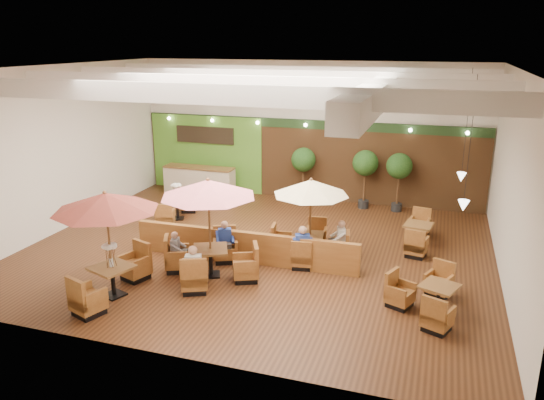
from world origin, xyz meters
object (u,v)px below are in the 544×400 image
at_px(topiary_1, 365,165).
at_px(diner_1, 225,237).
at_px(service_counter, 199,181).
at_px(diner_3, 302,243).
at_px(table_1, 209,211).
at_px(table_3, 177,206).
at_px(diner_2, 177,247).
at_px(topiary_0, 303,162).
at_px(table_0, 107,217).
at_px(table_2, 311,203).
at_px(table_4, 427,298).
at_px(topiary_2, 399,168).
at_px(diner_0, 194,264).
at_px(booth_divider, 244,247).
at_px(diner_4, 339,236).
at_px(table_5, 418,235).

height_order(topiary_1, diner_1, topiary_1).
distance_m(service_counter, diner_3, 8.52).
bearing_deg(table_1, table_3, 103.02).
bearing_deg(table_1, diner_2, 155.21).
xyz_separation_m(table_3, topiary_0, (3.80, 3.41, 1.17)).
bearing_deg(table_0, table_1, 64.70).
bearing_deg(table_3, topiary_1, 8.57).
height_order(table_0, table_2, table_0).
bearing_deg(table_4, topiary_1, 131.69).
bearing_deg(topiary_0, topiary_2, 0.00).
xyz_separation_m(table_2, diner_3, (0.00, -0.89, -0.91)).
bearing_deg(diner_1, table_0, 30.38).
relative_size(topiary_1, diner_2, 3.20).
height_order(topiary_1, diner_2, topiary_1).
bearing_deg(diner_0, topiary_1, 54.04).
distance_m(booth_divider, diner_4, 2.82).
bearing_deg(diner_2, diner_3, 95.83).
xyz_separation_m(booth_divider, table_2, (1.73, 1.00, 1.21)).
distance_m(service_counter, diner_0, 9.11).
height_order(service_counter, topiary_2, topiary_2).
bearing_deg(table_3, diner_0, -78.33).
bearing_deg(diner_4, diner_3, 117.95).
height_order(booth_divider, topiary_1, topiary_1).
xyz_separation_m(table_5, diner_2, (-6.32, -4.04, 0.37)).
bearing_deg(diner_4, booth_divider, 93.88).
relative_size(topiary_1, diner_0, 2.75).
height_order(booth_divider, table_5, booth_divider).
xyz_separation_m(table_0, diner_1, (1.86, 2.90, -1.36)).
distance_m(table_1, table_5, 6.84).
xyz_separation_m(table_4, diner_0, (-5.75, -0.82, 0.44)).
xyz_separation_m(booth_divider, table_4, (5.21, -1.37, -0.14)).
bearing_deg(topiary_0, table_2, -73.10).
bearing_deg(diner_1, diner_0, 63.04).
relative_size(table_0, diner_0, 3.50).
height_order(table_4, table_5, table_5).
bearing_deg(table_2, diner_3, -98.42).
height_order(table_3, topiary_2, topiary_2).
height_order(topiary_2, diner_3, topiary_2).
distance_m(diner_1, diner_4, 3.35).
bearing_deg(service_counter, booth_divider, -54.69).
bearing_deg(diner_0, table_4, -7.95).
bearing_deg(topiary_2, table_0, -123.56).
xyz_separation_m(table_0, table_1, (1.86, 1.88, -0.22)).
height_order(table_0, diner_2, table_0).
height_order(service_counter, diner_1, diner_1).
distance_m(table_4, topiary_0, 9.30).
bearing_deg(table_4, topiary_2, 122.92).
relative_size(service_counter, diner_4, 3.85).
height_order(table_2, table_4, table_2).
bearing_deg(diner_3, service_counter, 117.99).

